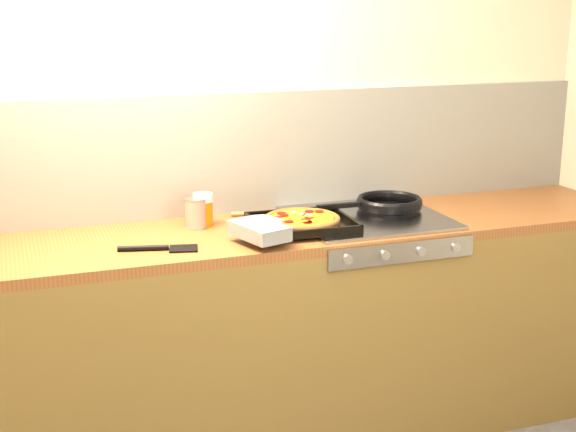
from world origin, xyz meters
name	(u,v)px	position (x,y,z in m)	size (l,w,h in m)	color
room_shell	(240,153)	(0.00, 1.39, 1.15)	(3.20, 3.20, 3.20)	white
counter_run	(263,337)	(0.00, 1.10, 0.45)	(3.20, 0.62, 0.90)	brown
stovetop	(368,218)	(0.45, 1.10, 0.91)	(0.60, 0.56, 0.02)	#949499
pizza_on_tray	(290,223)	(0.08, 1.01, 0.94)	(0.51, 0.43, 0.06)	black
frying_pan	(388,204)	(0.57, 1.16, 0.94)	(0.46, 0.28, 0.05)	black
tomato_can	(195,213)	(-0.24, 1.21, 0.96)	(0.09, 0.09, 0.12)	#98140C
juice_glass	(203,209)	(-0.20, 1.23, 0.97)	(0.10, 0.10, 0.13)	#CA6A0B
wooden_spoon	(274,212)	(0.12, 1.30, 0.91)	(0.30, 0.08, 0.02)	olive
black_spatula	(160,248)	(-0.42, 0.96, 0.91)	(0.29, 0.11, 0.02)	black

